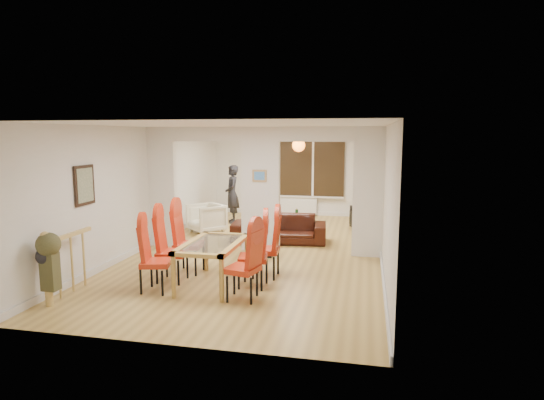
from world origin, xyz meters
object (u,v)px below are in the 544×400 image
(dining_table, at_px, (213,264))
(sofa, at_px, (279,228))
(bowl, at_px, (288,218))
(dining_chair_lb, at_px, (172,248))
(coffee_table, at_px, (293,224))
(bottle, at_px, (297,215))
(dining_chair_la, at_px, (156,257))
(dining_chair_rc, at_px, (266,245))
(dining_chair_ra, at_px, (242,263))
(dining_chair_rb, at_px, (253,253))
(armchair, at_px, (206,218))
(dining_chair_lc, at_px, (189,240))
(person, at_px, (232,194))
(television, at_px, (353,219))

(dining_table, xyz_separation_m, sofa, (0.47, 3.20, -0.04))
(bowl, bearing_deg, sofa, -87.93)
(dining_chair_lb, bearing_deg, coffee_table, 64.97)
(bottle, distance_m, bowl, 0.29)
(coffee_table, bearing_deg, dining_chair_la, -104.48)
(dining_chair_rc, relative_size, coffee_table, 1.04)
(dining_chair_ra, relative_size, dining_chair_rb, 0.98)
(dining_chair_lb, bearing_deg, dining_chair_ra, -32.17)
(dining_chair_rc, bearing_deg, armchair, 121.02)
(dining_chair_lc, relative_size, sofa, 0.55)
(sofa, height_order, person, person)
(sofa, bearing_deg, bowl, 86.83)
(dining_chair_la, bearing_deg, armchair, 86.04)
(dining_chair_la, xyz_separation_m, dining_chair_lc, (0.12, 1.05, 0.04))
(dining_table, relative_size, bowl, 7.53)
(person, distance_m, bottle, 2.03)
(sofa, xyz_separation_m, coffee_table, (0.09, 1.45, -0.19))
(dining_table, xyz_separation_m, dining_chair_rc, (0.74, 0.60, 0.20))
(dining_chair_ra, bearing_deg, television, 88.44)
(dining_chair_lb, distance_m, dining_chair_rc, 1.58)
(dining_chair_la, height_order, bottle, dining_chair_la)
(dining_table, height_order, dining_chair_lb, dining_chair_lb)
(dining_table, xyz_separation_m, dining_chair_ra, (0.64, -0.54, 0.19))
(dining_table, height_order, dining_chair_la, dining_chair_la)
(dining_chair_rc, relative_size, bowl, 5.51)
(sofa, bearing_deg, person, 125.56)
(sofa, xyz_separation_m, television, (1.62, 1.67, -0.03))
(person, relative_size, bottle, 5.34)
(dining_chair_la, relative_size, sofa, 0.51)
(dining_table, height_order, dining_chair_rc, dining_chair_rc)
(person, bearing_deg, dining_chair_rb, -2.36)
(dining_chair_rc, relative_size, person, 0.69)
(person, xyz_separation_m, coffee_table, (1.80, -0.53, -0.68))
(coffee_table, bearing_deg, dining_chair_rc, -87.43)
(dining_chair_la, relative_size, person, 0.68)
(dining_table, relative_size, dining_chair_rc, 1.36)
(television, bearing_deg, person, 63.63)
(person, xyz_separation_m, television, (3.33, -0.31, -0.52))
(dining_chair_lc, distance_m, television, 5.11)
(dining_chair_lc, distance_m, bowl, 4.26)
(dining_chair_lc, xyz_separation_m, dining_chair_ra, (1.29, -1.11, -0.03))
(dining_chair_lc, bearing_deg, bowl, 71.41)
(television, height_order, coffee_table, television)
(dining_chair_rb, distance_m, person, 5.47)
(dining_chair_lb, relative_size, bowl, 5.68)
(dining_table, xyz_separation_m, coffee_table, (0.56, 4.65, -0.23))
(dining_chair_la, relative_size, dining_chair_lc, 0.93)
(dining_chair_rc, bearing_deg, dining_chair_ra, -98.88)
(dining_chair_rc, xyz_separation_m, armchair, (-2.26, 3.23, -0.20))
(bottle, bearing_deg, dining_chair_rb, -90.12)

